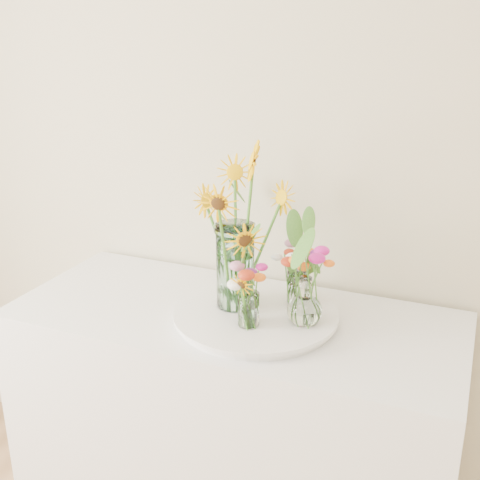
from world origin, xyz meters
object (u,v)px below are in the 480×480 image
(counter, at_px, (234,434))
(mason_jar, at_px, (235,266))
(small_vase_b, at_px, (305,301))
(tray, at_px, (256,317))
(small_vase_a, at_px, (249,310))
(small_vase_c, at_px, (297,288))

(counter, xyz_separation_m, mason_jar, (0.01, -0.00, 0.61))
(mason_jar, xyz_separation_m, small_vase_b, (0.23, -0.03, -0.06))
(mason_jar, bearing_deg, counter, 178.90)
(tray, relative_size, small_vase_a, 4.47)
(counter, distance_m, small_vase_b, 0.60)
(tray, height_order, small_vase_c, small_vase_c)
(tray, distance_m, mason_jar, 0.17)
(mason_jar, relative_size, small_vase_c, 2.39)
(small_vase_a, bearing_deg, tray, 97.41)
(small_vase_b, bearing_deg, small_vase_c, 116.86)
(tray, bearing_deg, small_vase_b, -3.36)
(counter, xyz_separation_m, small_vase_b, (0.24, -0.03, 0.55))
(counter, relative_size, mason_jar, 5.23)
(small_vase_c, bearing_deg, small_vase_a, -113.20)
(counter, xyz_separation_m, small_vase_a, (0.09, -0.11, 0.53))
(small_vase_b, distance_m, small_vase_c, 0.13)
(small_vase_a, height_order, small_vase_b, small_vase_b)
(small_vase_a, distance_m, small_vase_c, 0.21)
(tray, bearing_deg, counter, 166.71)
(small_vase_a, distance_m, small_vase_b, 0.16)
(mason_jar, bearing_deg, small_vase_a, -50.82)
(counter, height_order, tray, tray)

